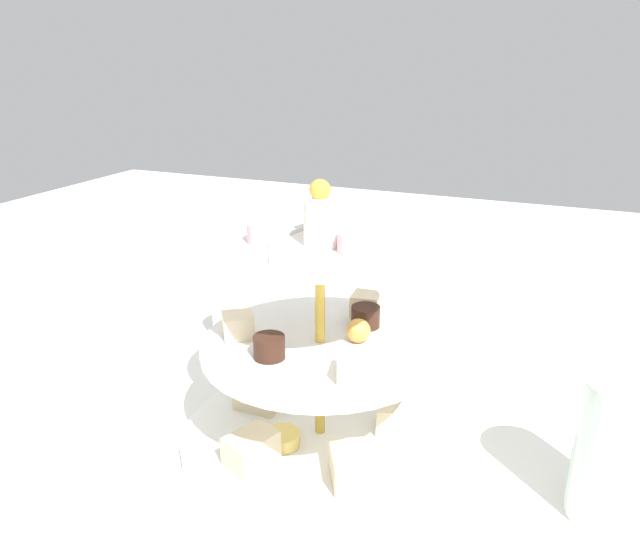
{
  "coord_description": "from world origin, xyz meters",
  "views": [
    {
      "loc": [
        0.51,
        0.21,
        0.39
      ],
      "look_at": [
        0.0,
        0.0,
        0.18
      ],
      "focal_mm": 34.81,
      "sensor_mm": 36.0,
      "label": 1
    }
  ],
  "objects_px": {
    "tiered_serving_stand": "(320,368)",
    "butter_knife_right": "(505,350)",
    "teacup_with_saucer": "(338,310)",
    "water_glass_short_left": "(235,314)",
    "water_glass_mid_back": "(91,380)",
    "water_glass_tall_right": "(616,451)"
  },
  "relations": [
    {
      "from": "teacup_with_saucer",
      "to": "water_glass_tall_right",
      "type": "bearing_deg",
      "value": 52.09
    },
    {
      "from": "water_glass_tall_right",
      "to": "water_glass_short_left",
      "type": "bearing_deg",
      "value": -111.4
    },
    {
      "from": "water_glass_short_left",
      "to": "butter_knife_right",
      "type": "bearing_deg",
      "value": 106.12
    },
    {
      "from": "tiered_serving_stand",
      "to": "water_glass_short_left",
      "type": "xyz_separation_m",
      "value": [
        -0.18,
        -0.21,
        -0.05
      ]
    },
    {
      "from": "teacup_with_saucer",
      "to": "butter_knife_right",
      "type": "height_order",
      "value": "teacup_with_saucer"
    },
    {
      "from": "water_glass_short_left",
      "to": "teacup_with_saucer",
      "type": "xyz_separation_m",
      "value": [
        -0.09,
        0.12,
        -0.01
      ]
    },
    {
      "from": "tiered_serving_stand",
      "to": "water_glass_tall_right",
      "type": "xyz_separation_m",
      "value": [
        0.01,
        0.27,
        -0.02
      ]
    },
    {
      "from": "butter_knife_right",
      "to": "water_glass_mid_back",
      "type": "height_order",
      "value": "water_glass_mid_back"
    },
    {
      "from": "tiered_serving_stand",
      "to": "butter_knife_right",
      "type": "bearing_deg",
      "value": 151.75
    },
    {
      "from": "water_glass_tall_right",
      "to": "water_glass_short_left",
      "type": "relative_size",
      "value": 1.84
    },
    {
      "from": "tiered_serving_stand",
      "to": "water_glass_mid_back",
      "type": "height_order",
      "value": "tiered_serving_stand"
    },
    {
      "from": "butter_knife_right",
      "to": "teacup_with_saucer",
      "type": "bearing_deg",
      "value": 28.76
    },
    {
      "from": "teacup_with_saucer",
      "to": "water_glass_mid_back",
      "type": "relative_size",
      "value": 0.83
    },
    {
      "from": "water_glass_short_left",
      "to": "teacup_with_saucer",
      "type": "distance_m",
      "value": 0.15
    },
    {
      "from": "teacup_with_saucer",
      "to": "water_glass_mid_back",
      "type": "xyz_separation_m",
      "value": [
        0.34,
        -0.15,
        0.03
      ]
    },
    {
      "from": "water_glass_short_left",
      "to": "water_glass_mid_back",
      "type": "xyz_separation_m",
      "value": [
        0.25,
        -0.03,
        0.02
      ]
    },
    {
      "from": "tiered_serving_stand",
      "to": "butter_knife_right",
      "type": "height_order",
      "value": "tiered_serving_stand"
    },
    {
      "from": "tiered_serving_stand",
      "to": "water_glass_mid_back",
      "type": "relative_size",
      "value": 2.67
    },
    {
      "from": "tiered_serving_stand",
      "to": "teacup_with_saucer",
      "type": "relative_size",
      "value": 3.2
    },
    {
      "from": "water_glass_mid_back",
      "to": "tiered_serving_stand",
      "type": "bearing_deg",
      "value": 105.72
    },
    {
      "from": "tiered_serving_stand",
      "to": "water_glass_short_left",
      "type": "distance_m",
      "value": 0.28
    },
    {
      "from": "tiered_serving_stand",
      "to": "water_glass_tall_right",
      "type": "height_order",
      "value": "tiered_serving_stand"
    }
  ]
}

